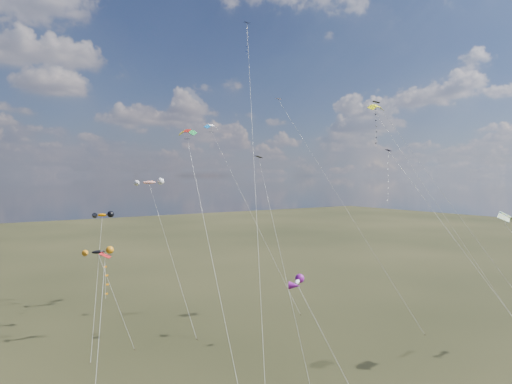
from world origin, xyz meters
TOP-DOWN VIEW (x-y plane):
  - diamond_black_high at (14.48, 9.72)m, footprint 10.91×19.53m
  - diamond_navy_tall at (0.65, 20.81)m, footprint 16.36×28.23m
  - diamond_black_mid at (-0.09, 14.52)m, footprint 3.87×14.74m
  - diamond_red_low at (-21.25, 8.96)m, footprint 3.95×7.89m
  - diamond_navy_right at (12.76, 6.85)m, footprint 4.17×19.61m
  - diamond_orange_center at (12.56, 19.12)m, footprint 11.64×18.27m
  - parafoil_yellow at (20.80, 16.95)m, footprint 13.32×16.24m
  - parafoil_blue_white at (4.12, 37.28)m, footprint 8.92×14.80m
  - parafoil_striped at (18.44, -3.45)m, footprint 9.65×11.73m
  - parafoil_tricolor at (-10.14, 16.32)m, footprint 4.70×19.98m
  - novelty_black_orange at (-16.40, 29.72)m, footprint 4.32×6.66m
  - novelty_orange_black at (-14.50, 34.77)m, footprint 6.19×13.38m
  - novelty_white_purple at (-7.57, 0.29)m, footprint 3.59×8.73m
  - novelty_redwhite_stripe at (-5.51, 40.55)m, footprint 4.24×18.85m

SIDE VIEW (x-z plane):
  - novelty_black_orange at x=-16.40m, z-range 5.35..17.26m
  - diamond_red_low at x=-21.25m, z-range 4.71..19.24m
  - novelty_white_purple at x=-7.57m, z-range 5.75..18.27m
  - novelty_orange_black at x=-14.50m, z-range 7.46..23.59m
  - diamond_black_mid at x=-0.09m, z-range 4.70..28.30m
  - parafoil_striped at x=18.44m, z-range 8.02..25.54m
  - novelty_redwhite_stripe at x=-5.51m, z-range 9.63..30.26m
  - diamond_navy_right at x=12.76m, z-range 7.85..32.10m
  - diamond_orange_center at x=12.56m, z-range 4.98..37.61m
  - parafoil_tricolor at x=-10.14m, z-range 12.50..38.99m
  - diamond_black_high at x=14.48m, z-range 10.81..41.46m
  - parafoil_blue_white at x=4.12m, z-range 14.22..44.19m
  - parafoil_yellow at x=20.80m, z-range 15.21..47.28m
  - diamond_navy_tall at x=0.65m, z-range 14.82..56.99m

